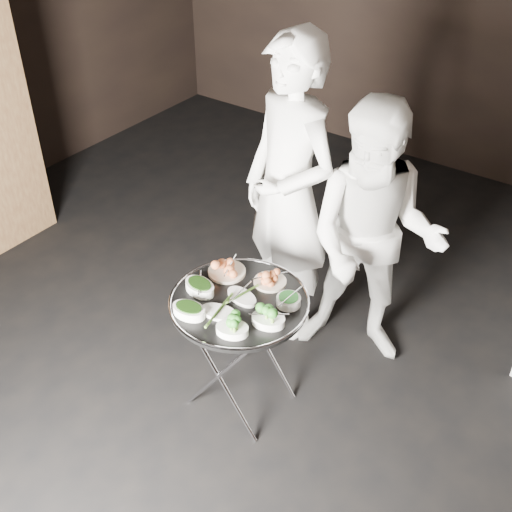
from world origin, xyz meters
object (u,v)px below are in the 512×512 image
Objects in this scene: waiter_left at (289,194)px; waiter_right at (374,241)px; serving_tray at (239,302)px; tray_stand at (240,348)px.

waiter_left is 0.57m from waiter_right.
serving_tray is 0.87m from waiter_right.
serving_tray is at bearing -56.84° from waiter_left.
waiter_left reaches higher than waiter_right.
waiter_left is at bearing 104.22° from serving_tray.
serving_tray is 0.81m from waiter_left.
waiter_left reaches higher than serving_tray.
waiter_left is (-0.19, 0.75, 0.22)m from serving_tray.
tray_stand is 1.01× the size of serving_tray.
waiter_right is at bearing 22.17° from waiter_left.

